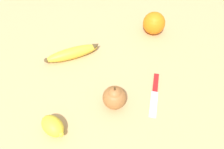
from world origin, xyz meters
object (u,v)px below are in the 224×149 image
(orange, at_px, (154,23))
(paring_knife, at_px, (155,92))
(pear, at_px, (114,97))
(banana, at_px, (73,53))
(lemon, at_px, (53,126))

(orange, xyz_separation_m, paring_knife, (0.29, -0.06, -0.04))
(pear, bearing_deg, paring_knife, 99.98)
(banana, height_order, lemon, lemon)
(pear, xyz_separation_m, paring_knife, (-0.02, 0.14, -0.04))
(orange, bearing_deg, banana, -72.69)
(pear, height_order, lemon, pear)
(paring_knife, bearing_deg, pear, 28.52)
(lemon, bearing_deg, orange, 134.95)
(banana, xyz_separation_m, pear, (0.22, 0.12, 0.02))
(banana, xyz_separation_m, paring_knife, (0.19, 0.26, -0.02))
(orange, relative_size, pear, 0.96)
(orange, xyz_separation_m, pear, (0.32, -0.20, -0.00))
(paring_knife, bearing_deg, lemon, 34.05)
(banana, height_order, pear, pear)
(orange, distance_m, paring_knife, 0.30)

